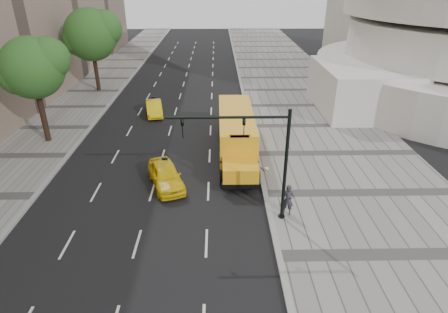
{
  "coord_description": "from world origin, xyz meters",
  "views": [
    {
      "loc": [
        3.11,
        -25.03,
        12.28
      ],
      "look_at": [
        3.5,
        -4.0,
        1.9
      ],
      "focal_mm": 30.0,
      "sensor_mm": 36.0,
      "label": 1
    }
  ],
  "objects_px": {
    "tree_b": "(33,67)",
    "traffic_signal": "(259,153)",
    "school_bus": "(236,130)",
    "taxi_near": "(166,175)",
    "taxi_far": "(154,108)",
    "pedestrian": "(288,200)",
    "tree_c": "(92,34)"
  },
  "relations": [
    {
      "from": "taxi_far",
      "to": "pedestrian",
      "type": "height_order",
      "value": "pedestrian"
    },
    {
      "from": "taxi_far",
      "to": "traffic_signal",
      "type": "relative_size",
      "value": 0.63
    },
    {
      "from": "tree_b",
      "to": "pedestrian",
      "type": "height_order",
      "value": "tree_b"
    },
    {
      "from": "tree_b",
      "to": "traffic_signal",
      "type": "distance_m",
      "value": 19.09
    },
    {
      "from": "taxi_far",
      "to": "traffic_signal",
      "type": "xyz_separation_m",
      "value": [
        8.12,
        -17.11,
        3.43
      ]
    },
    {
      "from": "tree_c",
      "to": "traffic_signal",
      "type": "distance_m",
      "value": 29.75
    },
    {
      "from": "tree_c",
      "to": "taxi_far",
      "type": "bearing_deg",
      "value": -47.44
    },
    {
      "from": "pedestrian",
      "to": "tree_c",
      "type": "bearing_deg",
      "value": 144.06
    },
    {
      "from": "school_bus",
      "to": "traffic_signal",
      "type": "xyz_separation_m",
      "value": [
        0.69,
        -8.75,
        2.33
      ]
    },
    {
      "from": "tree_b",
      "to": "pedestrian",
      "type": "relative_size",
      "value": 4.61
    },
    {
      "from": "tree_c",
      "to": "taxi_far",
      "type": "distance_m",
      "value": 12.39
    },
    {
      "from": "tree_c",
      "to": "traffic_signal",
      "type": "xyz_separation_m",
      "value": [
        15.59,
        -25.25,
        -2.19
      ]
    },
    {
      "from": "taxi_near",
      "to": "taxi_far",
      "type": "bearing_deg",
      "value": 81.87
    },
    {
      "from": "tree_b",
      "to": "taxi_far",
      "type": "height_order",
      "value": "tree_b"
    },
    {
      "from": "pedestrian",
      "to": "traffic_signal",
      "type": "bearing_deg",
      "value": -150.56
    },
    {
      "from": "tree_b",
      "to": "traffic_signal",
      "type": "xyz_separation_m",
      "value": [
        15.61,
        -10.84,
        -1.91
      ]
    },
    {
      "from": "school_bus",
      "to": "pedestrian",
      "type": "relative_size",
      "value": 6.46
    },
    {
      "from": "tree_c",
      "to": "taxi_near",
      "type": "relative_size",
      "value": 2.09
    },
    {
      "from": "taxi_near",
      "to": "pedestrian",
      "type": "xyz_separation_m",
      "value": [
        7.15,
        -3.46,
        0.31
      ]
    },
    {
      "from": "tree_c",
      "to": "taxi_far",
      "type": "relative_size",
      "value": 2.24
    },
    {
      "from": "school_bus",
      "to": "taxi_near",
      "type": "height_order",
      "value": "school_bus"
    },
    {
      "from": "tree_b",
      "to": "school_bus",
      "type": "relative_size",
      "value": 0.71
    },
    {
      "from": "school_bus",
      "to": "tree_c",
      "type": "bearing_deg",
      "value": 132.09
    },
    {
      "from": "tree_b",
      "to": "taxi_near",
      "type": "distance_m",
      "value": 13.49
    },
    {
      "from": "school_bus",
      "to": "taxi_near",
      "type": "distance_m",
      "value": 6.91
    },
    {
      "from": "taxi_far",
      "to": "pedestrian",
      "type": "bearing_deg",
      "value": -71.47
    },
    {
      "from": "taxi_near",
      "to": "traffic_signal",
      "type": "bearing_deg",
      "value": -54.79
    },
    {
      "from": "school_bus",
      "to": "pedestrian",
      "type": "xyz_separation_m",
      "value": [
        2.45,
        -8.44,
        -0.72
      ]
    },
    {
      "from": "school_bus",
      "to": "traffic_signal",
      "type": "bearing_deg",
      "value": -85.48
    },
    {
      "from": "taxi_near",
      "to": "school_bus",
      "type": "bearing_deg",
      "value": 26.94
    },
    {
      "from": "tree_b",
      "to": "traffic_signal",
      "type": "height_order",
      "value": "tree_b"
    },
    {
      "from": "pedestrian",
      "to": "taxi_near",
      "type": "bearing_deg",
      "value": 173.37
    }
  ]
}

